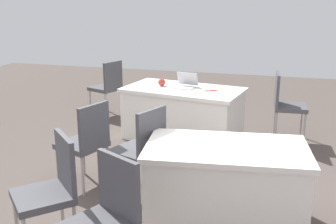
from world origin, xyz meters
The scene contains 12 objects.
ground_plane centered at (0.00, 0.00, 0.00)m, with size 14.40×14.40×0.00m, color #4C423D.
table_foreground centered at (0.45, -1.91, 0.38)m, with size 1.78×1.17×0.75m.
table_mid_left centered at (-0.47, 0.24, 0.38)m, with size 1.51×0.98×0.75m.
chair_near_front centered at (0.81, 1.02, 0.56)m, with size 0.62×0.62×0.97m.
chair_tucked_left centered at (1.98, -2.71, 0.55)m, with size 0.57×0.57×0.95m.
chair_tucked_right centered at (-0.96, -2.22, 0.57)m, with size 0.47×0.47×0.98m.
chair_aisle centered at (1.07, -0.10, 0.54)m, with size 0.56×0.56×0.95m.
chair_by_pillar centered at (0.42, -0.05, 0.55)m, with size 0.57×0.57×0.96m.
chair_back_row centered at (0.23, 1.27, 0.54)m, with size 0.59×0.59×0.95m.
laptop_silver centered at (0.45, -1.97, 0.79)m, with size 0.37×0.35×0.21m.
yarn_ball centered at (0.79, -1.98, 0.80)m, with size 0.11×0.11×0.11m, color #B2382D.
scissors_red centered at (0.05, -1.85, 0.75)m, with size 0.18×0.04×0.01m, color red.
Camera 1 is at (-0.89, 3.59, 2.02)m, focal length 43.58 mm.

